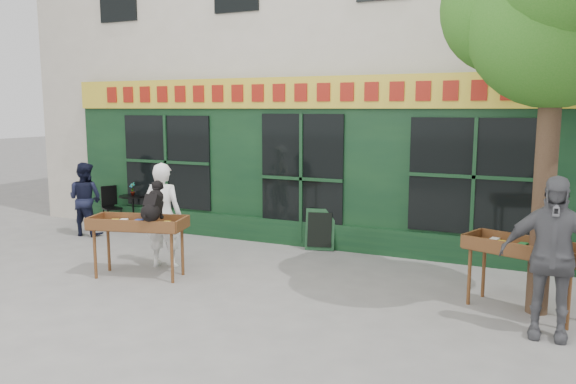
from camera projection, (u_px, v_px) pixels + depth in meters
name	position (u px, v px, depth m)	size (l,w,h in m)	color
ground	(244.00, 278.00, 9.02)	(80.00, 80.00, 0.00)	slate
building	(362.00, 14.00, 13.65)	(14.00, 7.26, 10.00)	beige
book_cart_center	(138.00, 227.00, 8.98)	(1.61, 0.97, 0.99)	brown
dog	(153.00, 200.00, 8.72)	(0.34, 0.60, 0.60)	black
woman	(163.00, 215.00, 9.55)	(0.66, 0.43, 1.80)	white
book_cart_right	(525.00, 252.00, 7.40)	(1.62, 1.09, 0.99)	brown
man_right	(551.00, 257.00, 6.58)	(1.14, 0.47, 1.94)	#505155
bistro_table	(133.00, 205.00, 12.61)	(0.60, 0.60, 0.76)	black
bistro_chair_left	(111.00, 203.00, 12.80)	(0.49, 0.49, 0.95)	black
bistro_chair_right	(157.00, 206.00, 12.37)	(0.45, 0.45, 0.95)	black
potted_plant	(132.00, 189.00, 12.55)	(0.16, 0.11, 0.30)	gray
man_left	(85.00, 199.00, 11.98)	(0.76, 0.59, 1.57)	black
chalkboard	(320.00, 230.00, 10.75)	(0.59, 0.32, 0.79)	black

